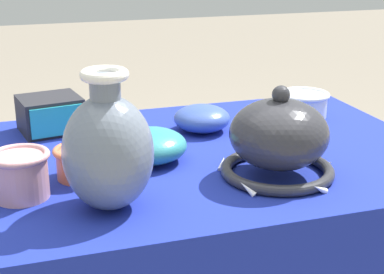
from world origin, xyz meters
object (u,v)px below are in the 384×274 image
bowl_shallow_cobalt (202,118)px  vase_tall_bulbous (108,150)px  cup_wide_rose (21,173)px  cup_wide_porcelain (304,103)px  bowl_shallow_teal (150,145)px  cup_wide_terracotta (81,161)px  vase_dome_bell (279,140)px  mosaic_tile_box (50,114)px

bowl_shallow_cobalt → vase_tall_bulbous: bearing=-129.2°
cup_wide_rose → cup_wide_porcelain: bearing=22.5°
bowl_shallow_teal → cup_wide_terracotta: 0.15m
vase_tall_bulbous → bowl_shallow_teal: 0.24m
cup_wide_porcelain → vase_tall_bulbous: bearing=-146.2°
vase_tall_bulbous → vase_dome_bell: (0.33, 0.04, -0.03)m
bowl_shallow_teal → mosaic_tile_box: bearing=124.3°
bowl_shallow_cobalt → cup_wide_terracotta: bearing=-147.5°
vase_dome_bell → bowl_shallow_cobalt: 0.31m
vase_dome_bell → bowl_shallow_cobalt: size_ratio=1.74×
vase_tall_bulbous → vase_dome_bell: vase_tall_bulbous is taller
cup_wide_terracotta → vase_dome_bell: bearing=-16.2°
vase_tall_bulbous → cup_wide_porcelain: size_ratio=1.86×
vase_tall_bulbous → vase_dome_bell: size_ratio=1.04×
vase_tall_bulbous → cup_wide_rose: 0.18m
cup_wide_rose → cup_wide_terracotta: cup_wide_rose is taller
vase_dome_bell → bowl_shallow_cobalt: (-0.05, 0.30, -0.04)m
cup_wide_porcelain → vase_dome_bell: bearing=-124.7°
bowl_shallow_teal → bowl_shallow_cobalt: bowl_shallow_teal is taller
mosaic_tile_box → cup_wide_terracotta: (0.03, -0.31, -0.01)m
cup_wide_porcelain → cup_wide_rose: (-0.71, -0.29, 0.01)m
mosaic_tile_box → cup_wide_rose: cup_wide_rose is taller
vase_dome_bell → cup_wide_rose: vase_dome_bell is taller
bowl_shallow_teal → vase_dome_bell: bearing=-34.7°
vase_dome_bell → cup_wide_porcelain: (0.24, 0.34, -0.04)m
vase_tall_bulbous → bowl_shallow_cobalt: bearing=50.8°
bowl_shallow_teal → bowl_shallow_cobalt: 0.23m
vase_dome_bell → vase_tall_bulbous: bearing=-172.9°
vase_tall_bulbous → cup_wide_porcelain: 0.69m
vase_dome_bell → cup_wide_rose: (-0.48, 0.05, -0.03)m
bowl_shallow_cobalt → cup_wide_terracotta: 0.37m
vase_tall_bulbous → cup_wide_rose: (-0.14, 0.09, -0.06)m
vase_dome_bell → bowl_shallow_cobalt: vase_dome_bell is taller
vase_tall_bulbous → mosaic_tile_box: (-0.06, 0.45, -0.06)m
cup_wide_porcelain → bowl_shallow_cobalt: same height
bowl_shallow_cobalt → cup_wide_rose: cup_wide_rose is taller
bowl_shallow_teal → cup_wide_porcelain: size_ratio=1.17×
vase_tall_bulbous → cup_wide_terracotta: 0.17m
mosaic_tile_box → vase_dome_bell: bearing=-55.8°
vase_dome_bell → mosaic_tile_box: bearing=133.8°
vase_dome_bell → bowl_shallow_teal: vase_dome_bell is taller
vase_dome_bell → mosaic_tile_box: (-0.39, 0.41, -0.03)m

